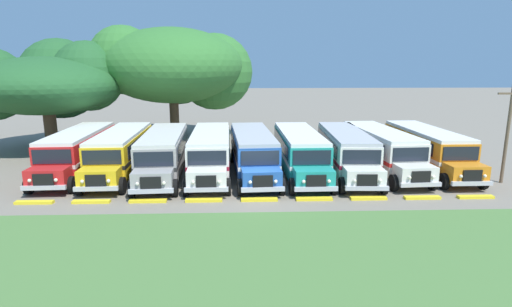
% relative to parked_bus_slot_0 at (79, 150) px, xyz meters
% --- Properties ---
extents(ground_plane, '(220.00, 220.00, 0.00)m').
position_rel_parked_bus_slot_0_xyz_m(ground_plane, '(12.13, -5.85, -1.58)').
color(ground_plane, slate).
extents(foreground_grass_strip, '(80.00, 11.50, 0.01)m').
position_rel_parked_bus_slot_0_xyz_m(foreground_grass_strip, '(12.13, -14.14, -1.58)').
color(foreground_grass_strip, '#4C7538').
rests_on(foreground_grass_strip, ground_plane).
extents(parked_bus_slot_0, '(3.04, 10.89, 2.82)m').
position_rel_parked_bus_slot_0_xyz_m(parked_bus_slot_0, '(0.00, 0.00, 0.00)').
color(parked_bus_slot_0, red).
rests_on(parked_bus_slot_0, ground_plane).
extents(parked_bus_slot_1, '(3.02, 10.88, 2.82)m').
position_rel_parked_bus_slot_0_xyz_m(parked_bus_slot_1, '(2.97, -0.29, 0.00)').
color(parked_bus_slot_1, yellow).
rests_on(parked_bus_slot_1, ground_plane).
extents(parked_bus_slot_2, '(3.22, 10.92, 2.82)m').
position_rel_parked_bus_slot_0_xyz_m(parked_bus_slot_2, '(5.96, -0.85, 0.00)').
color(parked_bus_slot_2, '#9E9993').
rests_on(parked_bus_slot_2, ground_plane).
extents(parked_bus_slot_3, '(2.93, 10.87, 2.82)m').
position_rel_parked_bus_slot_0_xyz_m(parked_bus_slot_3, '(9.09, -0.68, 0.00)').
color(parked_bus_slot_3, silver).
rests_on(parked_bus_slot_3, ground_plane).
extents(parked_bus_slot_4, '(3.28, 10.93, 2.82)m').
position_rel_parked_bus_slot_0_xyz_m(parked_bus_slot_4, '(11.96, -0.77, 0.00)').
color(parked_bus_slot_4, '#23519E').
rests_on(parked_bus_slot_4, ground_plane).
extents(parked_bus_slot_5, '(2.83, 10.86, 2.82)m').
position_rel_parked_bus_slot_0_xyz_m(parked_bus_slot_5, '(15.16, -0.79, 0.00)').
color(parked_bus_slot_5, teal).
rests_on(parked_bus_slot_5, ground_plane).
extents(parked_bus_slot_6, '(3.11, 10.90, 2.82)m').
position_rel_parked_bus_slot_0_xyz_m(parked_bus_slot_6, '(18.35, -0.77, 0.00)').
color(parked_bus_slot_6, silver).
rests_on(parked_bus_slot_6, ground_plane).
extents(parked_bus_slot_7, '(3.22, 10.92, 2.82)m').
position_rel_parked_bus_slot_0_xyz_m(parked_bus_slot_7, '(21.00, -0.20, 0.00)').
color(parked_bus_slot_7, silver).
rests_on(parked_bus_slot_7, ground_plane).
extents(parked_bus_slot_8, '(2.80, 10.85, 2.82)m').
position_rel_parked_bus_slot_0_xyz_m(parked_bus_slot_8, '(24.30, -0.06, 0.00)').
color(parked_bus_slot_8, orange).
rests_on(parked_bus_slot_8, ground_plane).
extents(curb_wheelstop_0, '(2.00, 0.36, 0.15)m').
position_rel_parked_bus_slot_0_xyz_m(curb_wheelstop_0, '(0.08, -6.63, -1.51)').
color(curb_wheelstop_0, yellow).
rests_on(curb_wheelstop_0, ground_plane).
extents(curb_wheelstop_1, '(2.00, 0.36, 0.15)m').
position_rel_parked_bus_slot_0_xyz_m(curb_wheelstop_1, '(3.09, -6.63, -1.51)').
color(curb_wheelstop_1, yellow).
rests_on(curb_wheelstop_1, ground_plane).
extents(curb_wheelstop_2, '(2.00, 0.36, 0.15)m').
position_rel_parked_bus_slot_0_xyz_m(curb_wheelstop_2, '(6.11, -6.63, -1.51)').
color(curb_wheelstop_2, yellow).
rests_on(curb_wheelstop_2, ground_plane).
extents(curb_wheelstop_3, '(2.00, 0.36, 0.15)m').
position_rel_parked_bus_slot_0_xyz_m(curb_wheelstop_3, '(9.12, -6.63, -1.51)').
color(curb_wheelstop_3, yellow).
rests_on(curb_wheelstop_3, ground_plane).
extents(curb_wheelstop_4, '(2.00, 0.36, 0.15)m').
position_rel_parked_bus_slot_0_xyz_m(curb_wheelstop_4, '(12.13, -6.63, -1.51)').
color(curb_wheelstop_4, yellow).
rests_on(curb_wheelstop_4, ground_plane).
extents(curb_wheelstop_5, '(2.00, 0.36, 0.15)m').
position_rel_parked_bus_slot_0_xyz_m(curb_wheelstop_5, '(15.15, -6.63, -1.51)').
color(curb_wheelstop_5, yellow).
rests_on(curb_wheelstop_5, ground_plane).
extents(curb_wheelstop_6, '(2.00, 0.36, 0.15)m').
position_rel_parked_bus_slot_0_xyz_m(curb_wheelstop_6, '(18.16, -6.63, -1.51)').
color(curb_wheelstop_6, yellow).
rests_on(curb_wheelstop_6, ground_plane).
extents(curb_wheelstop_7, '(2.00, 0.36, 0.15)m').
position_rel_parked_bus_slot_0_xyz_m(curb_wheelstop_7, '(21.18, -6.63, -1.51)').
color(curb_wheelstop_7, yellow).
rests_on(curb_wheelstop_7, ground_plane).
extents(curb_wheelstop_8, '(2.00, 0.36, 0.15)m').
position_rel_parked_bus_slot_0_xyz_m(curb_wheelstop_8, '(24.19, -6.63, -1.51)').
color(curb_wheelstop_8, yellow).
rests_on(curb_wheelstop_8, ground_plane).
extents(broad_shade_tree, '(15.04, 13.90, 10.99)m').
position_rel_parked_bus_slot_0_xyz_m(broad_shade_tree, '(4.93, 12.92, 5.53)').
color(broad_shade_tree, brown).
rests_on(broad_shade_tree, ground_plane).
extents(secondary_tree, '(13.04, 12.87, 9.65)m').
position_rel_parked_bus_slot_0_xyz_m(secondary_tree, '(-5.38, 8.45, 4.21)').
color(secondary_tree, brown).
rests_on(secondary_tree, ground_plane).
extents(utility_pole, '(1.80, 0.20, 6.18)m').
position_rel_parked_bus_slot_0_xyz_m(utility_pole, '(27.53, -3.70, 1.75)').
color(utility_pole, brown).
rests_on(utility_pole, ground_plane).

